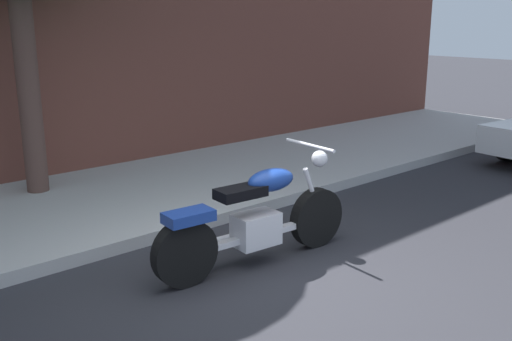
# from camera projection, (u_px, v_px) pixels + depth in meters

# --- Properties ---
(ground_plane) EXTENTS (60.00, 60.00, 0.00)m
(ground_plane) POSITION_uv_depth(u_px,v_px,m) (267.00, 290.00, 5.17)
(ground_plane) COLOR #28282D
(sidewalk) EXTENTS (18.92, 2.97, 0.14)m
(sidewalk) POSITION_uv_depth(u_px,v_px,m) (105.00, 202.00, 7.38)
(sidewalk) COLOR #A9A9A9
(sidewalk) RESTS_ON ground
(motorcycle) EXTENTS (2.22, 0.70, 1.13)m
(motorcycle) POSITION_uv_depth(u_px,v_px,m) (256.00, 220.00, 5.60)
(motorcycle) COLOR black
(motorcycle) RESTS_ON ground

